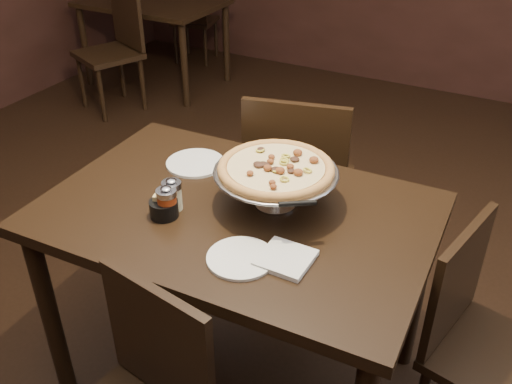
% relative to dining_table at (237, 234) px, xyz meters
% --- Properties ---
extents(room, '(6.04, 7.04, 2.84)m').
position_rel_dining_table_xyz_m(room, '(-0.02, 0.07, 0.68)').
color(room, black).
rests_on(room, ground).
extents(dining_table, '(1.36, 0.93, 0.83)m').
position_rel_dining_table_xyz_m(dining_table, '(0.00, 0.00, 0.00)').
color(dining_table, black).
rests_on(dining_table, ground).
extents(background_table, '(1.16, 0.78, 0.73)m').
position_rel_dining_table_xyz_m(background_table, '(-2.28, 2.54, -0.09)').
color(background_table, black).
rests_on(background_table, ground).
extents(pizza_stand, '(0.43, 0.43, 0.18)m').
position_rel_dining_table_xyz_m(pizza_stand, '(0.11, 0.09, 0.25)').
color(pizza_stand, silver).
rests_on(pizza_stand, dining_table).
extents(parmesan_shaker, '(0.07, 0.07, 0.12)m').
position_rel_dining_table_xyz_m(parmesan_shaker, '(-0.19, -0.10, 0.17)').
color(parmesan_shaker, beige).
rests_on(parmesan_shaker, dining_table).
extents(pepper_flake_shaker, '(0.07, 0.07, 0.12)m').
position_rel_dining_table_xyz_m(pepper_flake_shaker, '(-0.18, -0.15, 0.17)').
color(pepper_flake_shaker, maroon).
rests_on(pepper_flake_shaker, dining_table).
extents(packet_caddy, '(0.10, 0.10, 0.08)m').
position_rel_dining_table_xyz_m(packet_caddy, '(-0.19, -0.15, 0.14)').
color(packet_caddy, black).
rests_on(packet_caddy, dining_table).
extents(napkin_stack, '(0.16, 0.16, 0.02)m').
position_rel_dining_table_xyz_m(napkin_stack, '(0.27, -0.18, 0.12)').
color(napkin_stack, silver).
rests_on(napkin_stack, dining_table).
extents(plate_left, '(0.23, 0.23, 0.01)m').
position_rel_dining_table_xyz_m(plate_left, '(-0.29, 0.19, 0.12)').
color(plate_left, white).
rests_on(plate_left, dining_table).
extents(plate_near, '(0.21, 0.21, 0.01)m').
position_rel_dining_table_xyz_m(plate_near, '(0.15, -0.23, 0.11)').
color(plate_near, white).
rests_on(plate_near, dining_table).
extents(serving_spatula, '(0.15, 0.15, 0.02)m').
position_rel_dining_table_xyz_m(serving_spatula, '(0.26, -0.07, 0.25)').
color(serving_spatula, silver).
rests_on(serving_spatula, pizza_stand).
extents(chair_far, '(0.56, 0.56, 0.99)m').
position_rel_dining_table_xyz_m(chair_far, '(-0.07, 0.71, -0.18)').
color(chair_far, black).
rests_on(chair_far, ground).
extents(chair_side, '(0.48, 0.48, 0.87)m').
position_rel_dining_table_xyz_m(chair_side, '(0.85, 0.16, -0.24)').
color(chair_side, black).
rests_on(chair_side, ground).
extents(bg_chair_far, '(0.45, 0.45, 0.81)m').
position_rel_dining_table_xyz_m(bg_chair_far, '(-2.29, 3.15, -0.28)').
color(bg_chair_far, black).
rests_on(bg_chair_far, ground).
extents(bg_chair_near, '(0.58, 0.58, 0.95)m').
position_rel_dining_table_xyz_m(bg_chair_near, '(-2.22, 1.96, -0.20)').
color(bg_chair_near, black).
rests_on(bg_chair_near, ground).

